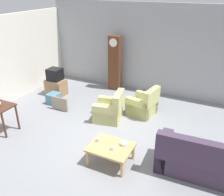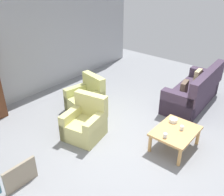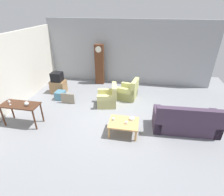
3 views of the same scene
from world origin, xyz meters
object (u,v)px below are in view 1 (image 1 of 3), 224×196
(bowl_white_stacked, at_px, (124,144))
(armchair_olive_far, at_px, (143,105))
(cup_white_porcelain, at_px, (113,148))
(tv_crt, at_px, (55,74))
(couch_floral, at_px, (207,163))
(coffee_table_wood, at_px, (111,149))
(tv_stand_cabinet, at_px, (56,87))
(framed_picture_leaning, at_px, (60,104))
(grandfather_clock, at_px, (115,63))
(cup_blue_rimmed, at_px, (98,140))
(storage_box_blue, at_px, (54,98))
(armchair_olive_near, at_px, (110,111))

(bowl_white_stacked, bearing_deg, armchair_olive_far, 98.37)
(cup_white_porcelain, bearing_deg, tv_crt, 144.27)
(couch_floral, bearing_deg, armchair_olive_far, 136.62)
(coffee_table_wood, height_order, tv_stand_cabinet, tv_stand_cabinet)
(tv_crt, height_order, cup_white_porcelain, tv_crt)
(couch_floral, bearing_deg, framed_picture_leaning, 167.29)
(framed_picture_leaning, xyz_separation_m, bowl_white_stacked, (2.85, -1.34, 0.24))
(cup_white_porcelain, bearing_deg, tv_stand_cabinet, 144.27)
(tv_crt, distance_m, cup_white_porcelain, 4.40)
(coffee_table_wood, bearing_deg, grandfather_clock, 114.23)
(coffee_table_wood, bearing_deg, bowl_white_stacked, 37.26)
(tv_crt, height_order, bowl_white_stacked, tv_crt)
(framed_picture_leaning, bearing_deg, bowl_white_stacked, -25.21)
(coffee_table_wood, relative_size, cup_blue_rimmed, 10.83)
(armchair_olive_far, height_order, storage_box_blue, armchair_olive_far)
(tv_crt, bearing_deg, framed_picture_leaning, -47.67)
(armchair_olive_near, bearing_deg, tv_crt, 163.39)
(grandfather_clock, relative_size, framed_picture_leaning, 3.43)
(tv_stand_cabinet, height_order, bowl_white_stacked, tv_stand_cabinet)
(couch_floral, bearing_deg, bowl_white_stacked, -170.39)
(framed_picture_leaning, relative_size, cup_blue_rimmed, 6.77)
(grandfather_clock, bearing_deg, armchair_olive_far, -40.85)
(coffee_table_wood, relative_size, storage_box_blue, 2.27)
(storage_box_blue, bearing_deg, cup_white_porcelain, -31.35)
(armchair_olive_near, height_order, bowl_white_stacked, armchair_olive_near)
(tv_stand_cabinet, xyz_separation_m, bowl_white_stacked, (3.72, -2.29, 0.18))
(armchair_olive_near, bearing_deg, bowl_white_stacked, -53.41)
(couch_floral, xyz_separation_m, cup_white_porcelain, (-1.93, -0.57, 0.12))
(bowl_white_stacked, bearing_deg, cup_blue_rimmed, -166.95)
(tv_stand_cabinet, xyz_separation_m, tv_crt, (0.00, 0.00, 0.50))
(cup_white_porcelain, bearing_deg, armchair_olive_far, 94.06)
(armchair_olive_far, distance_m, tv_crt, 3.41)
(framed_picture_leaning, distance_m, storage_box_blue, 0.61)
(coffee_table_wood, distance_m, tv_stand_cabinet, 4.26)
(storage_box_blue, bearing_deg, tv_stand_cabinet, 120.57)
(cup_blue_rimmed, xyz_separation_m, bowl_white_stacked, (0.60, 0.14, -0.01))
(framed_picture_leaning, distance_m, cup_white_porcelain, 3.15)
(framed_picture_leaning, relative_size, bowl_white_stacked, 3.37)
(armchair_olive_far, bearing_deg, armchair_olive_near, -135.69)
(tv_stand_cabinet, xyz_separation_m, cup_white_porcelain, (3.56, -2.56, 0.18))
(armchair_olive_near, height_order, tv_stand_cabinet, armchair_olive_near)
(couch_floral, height_order, storage_box_blue, couch_floral)
(tv_stand_cabinet, xyz_separation_m, framed_picture_leaning, (0.86, -0.95, -0.07))
(cup_blue_rimmed, bearing_deg, couch_floral, 10.49)
(tv_crt, bearing_deg, armchair_olive_far, 0.00)
(grandfather_clock, bearing_deg, cup_blue_rimmed, -69.93)
(armchair_olive_near, relative_size, storage_box_blue, 2.18)
(cup_blue_rimmed, bearing_deg, framed_picture_leaning, 146.66)
(tv_crt, distance_m, storage_box_blue, 0.94)
(tv_crt, bearing_deg, bowl_white_stacked, -31.66)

